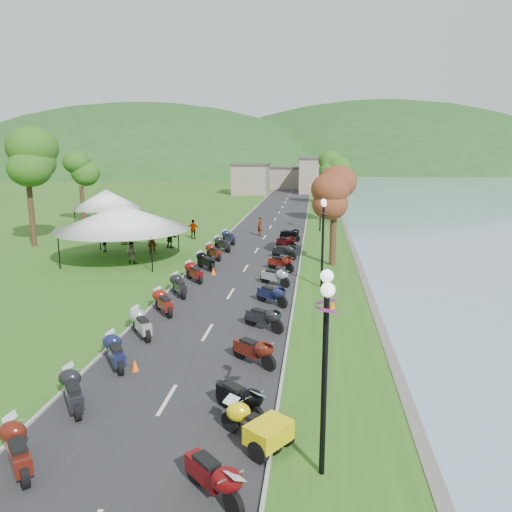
{
  "coord_description": "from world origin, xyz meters",
  "views": [
    {
      "loc": [
        4.57,
        -10.15,
        7.87
      ],
      "look_at": [
        0.92,
        20.06,
        1.3
      ],
      "focal_mm": 35.0,
      "sensor_mm": 36.0,
      "label": 1
    }
  ],
  "objects_px": {
    "yellow_trike": "(252,426)",
    "pedestrian_b": "(132,264)",
    "vendor_tent_main": "(123,232)",
    "streetlamp_near": "(324,380)",
    "pedestrian_c": "(104,252)",
    "pedestrian_a": "(153,254)"
  },
  "relations": [
    {
      "from": "streetlamp_near",
      "to": "pedestrian_a",
      "type": "bearing_deg",
      "value": 116.73
    },
    {
      "from": "yellow_trike",
      "to": "vendor_tent_main",
      "type": "distance_m",
      "value": 24.84
    },
    {
      "from": "streetlamp_near",
      "to": "vendor_tent_main",
      "type": "xyz_separation_m",
      "value": [
        -13.98,
        22.74,
        -0.5
      ]
    },
    {
      "from": "yellow_trike",
      "to": "pedestrian_c",
      "type": "distance_m",
      "value": 28.37
    },
    {
      "from": "pedestrian_c",
      "to": "vendor_tent_main",
      "type": "bearing_deg",
      "value": 27.99
    },
    {
      "from": "vendor_tent_main",
      "to": "pedestrian_c",
      "type": "height_order",
      "value": "vendor_tent_main"
    },
    {
      "from": "pedestrian_a",
      "to": "pedestrian_c",
      "type": "height_order",
      "value": "pedestrian_a"
    },
    {
      "from": "streetlamp_near",
      "to": "pedestrian_a",
      "type": "distance_m",
      "value": 28.21
    },
    {
      "from": "vendor_tent_main",
      "to": "pedestrian_b",
      "type": "bearing_deg",
      "value": -48.88
    },
    {
      "from": "pedestrian_c",
      "to": "pedestrian_a",
      "type": "bearing_deg",
      "value": 69.25
    },
    {
      "from": "streetlamp_near",
      "to": "pedestrian_c",
      "type": "height_order",
      "value": "streetlamp_near"
    },
    {
      "from": "yellow_trike",
      "to": "pedestrian_a",
      "type": "bearing_deg",
      "value": -29.89
    },
    {
      "from": "streetlamp_near",
      "to": "pedestrian_a",
      "type": "xyz_separation_m",
      "value": [
        -12.64,
        25.09,
        -2.5
      ]
    },
    {
      "from": "vendor_tent_main",
      "to": "pedestrian_a",
      "type": "xyz_separation_m",
      "value": [
        1.35,
        2.35,
        -2.0
      ]
    },
    {
      "from": "vendor_tent_main",
      "to": "pedestrian_a",
      "type": "distance_m",
      "value": 3.37
    },
    {
      "from": "streetlamp_near",
      "to": "pedestrian_c",
      "type": "bearing_deg",
      "value": 123.24
    },
    {
      "from": "yellow_trike",
      "to": "pedestrian_a",
      "type": "height_order",
      "value": "yellow_trike"
    },
    {
      "from": "yellow_trike",
      "to": "pedestrian_b",
      "type": "xyz_separation_m",
      "value": [
        -11.12,
        20.5,
        -0.52
      ]
    },
    {
      "from": "streetlamp_near",
      "to": "pedestrian_b",
      "type": "xyz_separation_m",
      "value": [
        -12.99,
        21.6,
        -2.5
      ]
    },
    {
      "from": "vendor_tent_main",
      "to": "pedestrian_b",
      "type": "distance_m",
      "value": 2.51
    },
    {
      "from": "pedestrian_a",
      "to": "vendor_tent_main",
      "type": "bearing_deg",
      "value": -140.69
    },
    {
      "from": "yellow_trike",
      "to": "streetlamp_near",
      "type": "relative_size",
      "value": 0.45
    }
  ]
}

